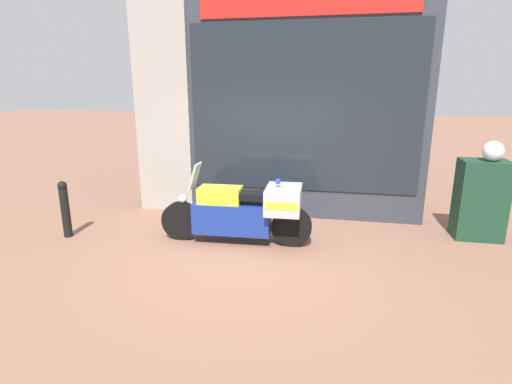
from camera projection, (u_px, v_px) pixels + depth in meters
name	position (u px, v px, depth m)	size (l,w,h in m)	color
ground_plane	(254.00, 253.00, 5.99)	(60.00, 60.00, 0.00)	#8E604C
shop_building	(253.00, 110.00, 7.45)	(5.42, 0.55, 3.94)	#333842
window_display	(299.00, 190.00, 7.69)	(3.88, 0.30, 2.02)	slate
paramedic_motorcycle	(246.00, 210.00, 6.24)	(2.42, 0.75, 1.27)	black
utility_cabinet	(480.00, 200.00, 6.44)	(0.72, 0.52, 1.29)	#193D28
white_helmet	(493.00, 151.00, 6.17)	(0.31, 0.31, 0.31)	white
street_bollard	(65.00, 208.00, 6.52)	(0.14, 0.14, 0.94)	black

